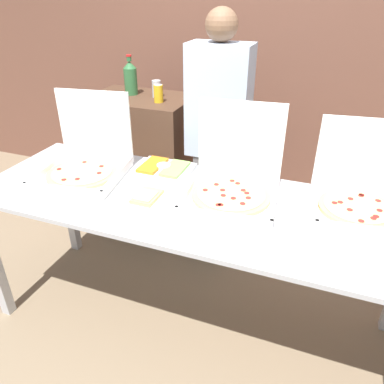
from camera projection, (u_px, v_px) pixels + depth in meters
ground_plane at (192, 319)px, 2.38m from camera, size 16.00×16.00×0.00m
brick_wall_behind at (265, 48)px, 3.08m from camera, size 10.00×0.06×2.80m
buffet_table at (192, 217)px, 2.00m from camera, size 2.37×0.82×0.87m
pizza_box_far_right at (86, 161)px, 2.19m from camera, size 0.52×0.53×0.45m
pizza_box_near_left at (233, 181)px, 1.96m from camera, size 0.51×0.52×0.46m
pizza_box_far_left at (358, 195)px, 1.85m from camera, size 0.47×0.49×0.42m
paper_plate_front_left at (147, 197)px, 1.96m from camera, size 0.24×0.24×0.03m
veggie_tray at (164, 169)px, 2.22m from camera, size 0.32×0.27×0.05m
sideboard_podium at (144, 164)px, 3.09m from camera, size 0.78×0.53×1.12m
soda_bottle at (130, 78)px, 2.82m from camera, size 0.10×0.10×0.29m
soda_can_silver at (157, 89)px, 2.78m from camera, size 0.07×0.07×0.12m
soda_can_colored at (158, 94)px, 2.66m from camera, size 0.07×0.07×0.12m
person_guest_cap at (217, 143)px, 2.54m from camera, size 0.40×0.22×1.75m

